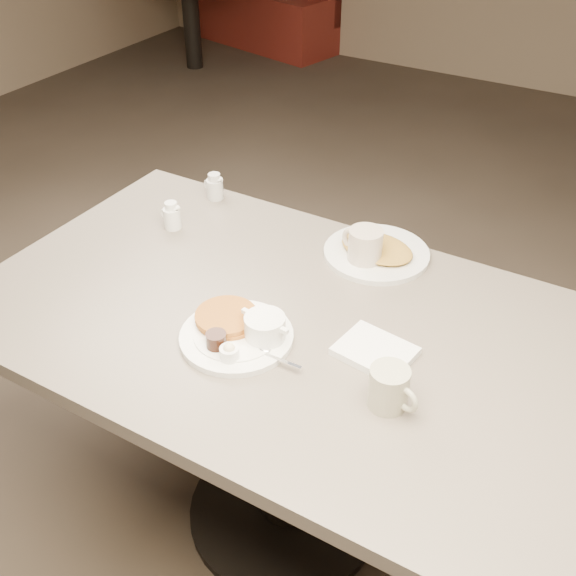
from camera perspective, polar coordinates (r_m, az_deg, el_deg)
The scene contains 9 objects.
room at distance 1.29m, azimuth -0.48°, elevation 20.79°, with size 7.04×8.04×2.84m.
diner_table at distance 1.70m, azimuth -0.34°, elevation -6.88°, with size 1.50×0.90×0.75m.
main_plate at distance 1.52m, azimuth -4.02°, elevation -3.58°, with size 0.32×0.29×0.07m.
coffee_mug_near at distance 1.36m, azimuth 8.52°, elevation -8.25°, with size 0.12×0.10×0.09m.
napkin at distance 1.50m, azimuth 7.30°, elevation -5.29°, with size 0.17×0.15×0.02m.
coffee_mug_far at distance 1.75m, azimuth 6.41°, elevation 3.43°, with size 0.14×0.11×0.10m.
creamer_left at distance 1.93m, azimuth -9.70°, elevation 5.95°, with size 0.08×0.06×0.08m.
creamer_right at distance 2.07m, azimuth -6.16°, elevation 8.40°, with size 0.08×0.07×0.08m.
hash_plate at distance 1.81m, azimuth 7.43°, elevation 3.06°, with size 0.32×0.32×0.04m.
Camera 1 is at (0.64, -1.07, 1.74)m, focal length 42.45 mm.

